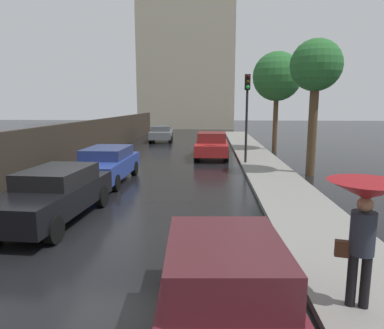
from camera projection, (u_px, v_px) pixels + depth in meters
The scene contains 11 objects.
ground at pixel (110, 230), 8.55m from camera, with size 120.00×120.00×0.00m, color black.
sidewalk_strip at pixel (320, 232), 8.27m from camera, with size 2.20×60.00×0.14m, color gray.
car_maroon_near_kerb at pixel (225, 298), 4.26m from camera, with size 1.88×4.12×1.41m.
car_red_mid_road at pixel (212, 145), 20.04m from camera, with size 1.92×4.40×1.47m.
car_grey_far_ahead at pixel (161, 133), 28.82m from camera, with size 2.01×4.07×1.31m.
car_blue_behind_camera at pixel (106, 164), 13.85m from camera, with size 1.92×4.40×1.35m.
car_black_far_lane at pixel (54, 194), 9.18m from camera, with size 1.98×4.41×1.38m.
pedestrian_with_umbrella_near at pixel (365, 206), 4.85m from camera, with size 1.07×1.07×1.88m.
traffic_light at pixel (247, 102), 17.21m from camera, with size 0.26×0.39×4.38m.
street_tree_near at pixel (316, 69), 14.36m from camera, with size 2.14×2.14×5.74m.
street_tree_mid at pixel (277, 77), 22.22m from camera, with size 3.13×3.13×6.40m.
Camera 1 is at (2.46, -8.02, 3.07)m, focal length 32.46 mm.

